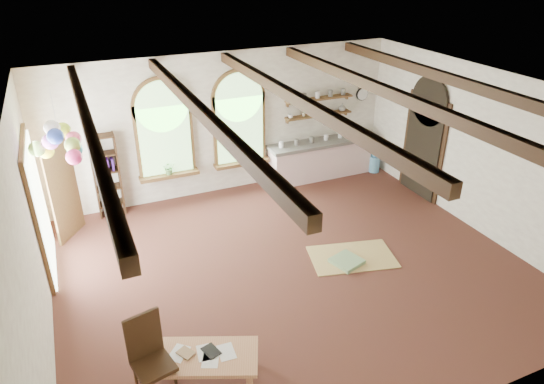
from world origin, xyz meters
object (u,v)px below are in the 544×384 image
kitchen_counter (320,159)px  balloon_cluster (60,142)px  side_chair (154,373)px  coffee_table (201,358)px

kitchen_counter → balloon_cluster: bearing=-165.1°
side_chair → coffee_table: bearing=-2.5°
kitchen_counter → balloon_cluster: size_ratio=2.31×
kitchen_counter → coffee_table: size_ratio=1.64×
side_chair → balloon_cluster: balloon_cluster is taller
side_chair → balloon_cluster: 4.03m
side_chair → balloon_cluster: (-0.60, 3.46, 1.99)m
coffee_table → side_chair: 0.61m
kitchen_counter → side_chair: side_chair is taller
balloon_cluster → coffee_table: bearing=-70.9°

